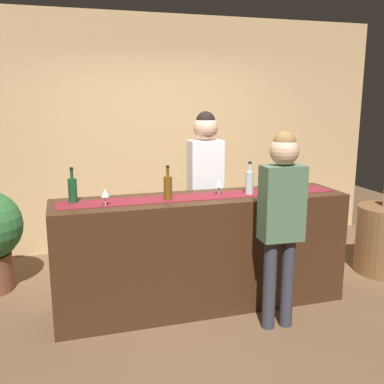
{
  "coord_description": "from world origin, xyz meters",
  "views": [
    {
      "loc": [
        -1.18,
        -3.64,
        1.91
      ],
      "look_at": [
        -0.09,
        0.0,
        1.09
      ],
      "focal_mm": 41.2,
      "sensor_mm": 36.0,
      "label": 1
    }
  ],
  "objects_px": {
    "wine_glass_mid_counter": "(274,183)",
    "wine_bottle_clear": "(249,182)",
    "wine_glass_far_end": "(219,184)",
    "customer_sipping": "(282,211)",
    "wine_bottle_green": "(73,190)",
    "wine_bottle_amber": "(168,187)",
    "wine_glass_near_customer": "(105,194)",
    "bartender": "(205,177)"
  },
  "relations": [
    {
      "from": "wine_glass_mid_counter",
      "to": "wine_bottle_clear",
      "type": "bearing_deg",
      "value": 167.82
    },
    {
      "from": "wine_glass_far_end",
      "to": "customer_sipping",
      "type": "bearing_deg",
      "value": -61.68
    },
    {
      "from": "wine_bottle_green",
      "to": "customer_sipping",
      "type": "relative_size",
      "value": 0.18
    },
    {
      "from": "wine_bottle_amber",
      "to": "customer_sipping",
      "type": "xyz_separation_m",
      "value": [
        0.81,
        -0.52,
        -0.14
      ]
    },
    {
      "from": "wine_bottle_amber",
      "to": "wine_glass_near_customer",
      "type": "xyz_separation_m",
      "value": [
        -0.54,
        -0.05,
        -0.01
      ]
    },
    {
      "from": "wine_bottle_clear",
      "to": "wine_glass_near_customer",
      "type": "relative_size",
      "value": 2.1
    },
    {
      "from": "wine_bottle_clear",
      "to": "wine_glass_far_end",
      "type": "height_order",
      "value": "wine_bottle_clear"
    },
    {
      "from": "wine_glass_far_end",
      "to": "customer_sipping",
      "type": "height_order",
      "value": "customer_sipping"
    },
    {
      "from": "wine_glass_near_customer",
      "to": "wine_glass_far_end",
      "type": "relative_size",
      "value": 1.0
    },
    {
      "from": "wine_bottle_amber",
      "to": "wine_bottle_green",
      "type": "height_order",
      "value": "same"
    },
    {
      "from": "wine_glass_near_customer",
      "to": "customer_sipping",
      "type": "height_order",
      "value": "customer_sipping"
    },
    {
      "from": "bartender",
      "to": "customer_sipping",
      "type": "bearing_deg",
      "value": 101.83
    },
    {
      "from": "wine_bottle_clear",
      "to": "wine_glass_far_end",
      "type": "distance_m",
      "value": 0.28
    },
    {
      "from": "wine_bottle_clear",
      "to": "customer_sipping",
      "type": "bearing_deg",
      "value": -84.98
    },
    {
      "from": "wine_glass_near_customer",
      "to": "customer_sipping",
      "type": "bearing_deg",
      "value": -18.96
    },
    {
      "from": "wine_bottle_clear",
      "to": "customer_sipping",
      "type": "height_order",
      "value": "customer_sipping"
    },
    {
      "from": "wine_bottle_green",
      "to": "bartender",
      "type": "bearing_deg",
      "value": 20.37
    },
    {
      "from": "wine_bottle_amber",
      "to": "customer_sipping",
      "type": "relative_size",
      "value": 0.18
    },
    {
      "from": "wine_bottle_green",
      "to": "wine_glass_mid_counter",
      "type": "xyz_separation_m",
      "value": [
        1.77,
        -0.16,
        -0.01
      ]
    },
    {
      "from": "wine_bottle_green",
      "to": "bartender",
      "type": "relative_size",
      "value": 0.17
    },
    {
      "from": "bartender",
      "to": "customer_sipping",
      "type": "distance_m",
      "value": 1.18
    },
    {
      "from": "customer_sipping",
      "to": "wine_bottle_amber",
      "type": "bearing_deg",
      "value": 150.35
    },
    {
      "from": "wine_bottle_amber",
      "to": "customer_sipping",
      "type": "height_order",
      "value": "customer_sipping"
    },
    {
      "from": "wine_glass_near_customer",
      "to": "wine_glass_mid_counter",
      "type": "bearing_deg",
      "value": 0.97
    },
    {
      "from": "wine_bottle_clear",
      "to": "customer_sipping",
      "type": "xyz_separation_m",
      "value": [
        0.05,
        -0.54,
        -0.14
      ]
    },
    {
      "from": "wine_bottle_clear",
      "to": "wine_bottle_green",
      "type": "distance_m",
      "value": 1.56
    },
    {
      "from": "wine_bottle_green",
      "to": "wine_glass_near_customer",
      "type": "bearing_deg",
      "value": -37.04
    },
    {
      "from": "wine_glass_far_end",
      "to": "bartender",
      "type": "relative_size",
      "value": 0.08
    },
    {
      "from": "wine_bottle_clear",
      "to": "wine_glass_near_customer",
      "type": "xyz_separation_m",
      "value": [
        -1.3,
        -0.07,
        -0.01
      ]
    },
    {
      "from": "wine_bottle_amber",
      "to": "wine_glass_far_end",
      "type": "height_order",
      "value": "wine_bottle_amber"
    },
    {
      "from": "wine_bottle_amber",
      "to": "wine_glass_far_end",
      "type": "relative_size",
      "value": 2.1
    },
    {
      "from": "wine_glass_mid_counter",
      "to": "customer_sipping",
      "type": "relative_size",
      "value": 0.09
    },
    {
      "from": "customer_sipping",
      "to": "wine_glass_mid_counter",
      "type": "bearing_deg",
      "value": 73.44
    },
    {
      "from": "wine_glass_far_end",
      "to": "bartender",
      "type": "height_order",
      "value": "bartender"
    },
    {
      "from": "wine_glass_mid_counter",
      "to": "wine_glass_far_end",
      "type": "height_order",
      "value": "same"
    },
    {
      "from": "wine_bottle_amber",
      "to": "wine_glass_far_end",
      "type": "bearing_deg",
      "value": 8.96
    },
    {
      "from": "wine_bottle_amber",
      "to": "wine_bottle_clear",
      "type": "bearing_deg",
      "value": 1.4
    },
    {
      "from": "wine_bottle_green",
      "to": "bartender",
      "type": "xyz_separation_m",
      "value": [
        1.33,
        0.49,
        -0.04
      ]
    },
    {
      "from": "wine_bottle_amber",
      "to": "wine_glass_mid_counter",
      "type": "bearing_deg",
      "value": -1.67
    },
    {
      "from": "wine_glass_mid_counter",
      "to": "bartender",
      "type": "bearing_deg",
      "value": 123.91
    },
    {
      "from": "wine_bottle_amber",
      "to": "wine_bottle_clear",
      "type": "distance_m",
      "value": 0.77
    },
    {
      "from": "wine_bottle_clear",
      "to": "wine_glass_near_customer",
      "type": "height_order",
      "value": "wine_bottle_clear"
    }
  ]
}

